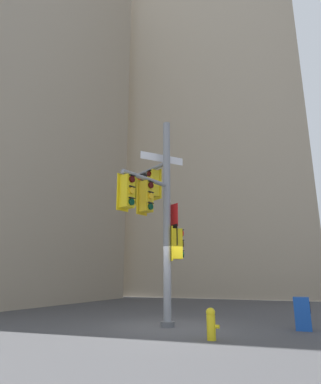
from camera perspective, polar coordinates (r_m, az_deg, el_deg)
ground at (r=11.07m, az=1.23°, el=-22.53°), size 120.00×120.00×0.00m
building_mid_block at (r=37.69m, az=10.17°, el=12.36°), size 16.71×16.71×37.07m
signal_pole_assembly at (r=11.36m, az=-1.14°, el=-2.34°), size 2.56×3.38×7.00m
fire_hydrant at (r=8.86m, az=8.84°, el=-21.70°), size 0.33×0.23×0.77m
newspaper_box at (r=11.09m, az=23.59°, el=-18.91°), size 0.45×0.36×0.94m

